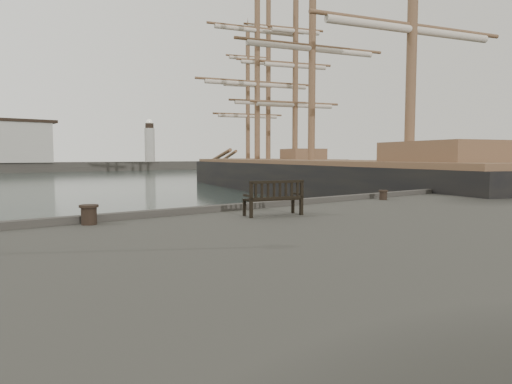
% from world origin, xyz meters
% --- Properties ---
extents(ground, '(400.00, 400.00, 0.00)m').
position_xyz_m(ground, '(0.00, 0.00, 0.00)').
color(ground, black).
rests_on(ground, ground).
extents(bench, '(1.72, 0.90, 0.94)m').
position_xyz_m(bench, '(-0.69, -1.92, 1.86)').
color(bench, black).
rests_on(bench, quay).
extents(bollard_left, '(0.48, 0.48, 0.47)m').
position_xyz_m(bollard_left, '(-5.25, -0.54, 1.80)').
color(bollard_left, black).
rests_on(bollard_left, quay).
extents(bollard_right, '(0.40, 0.40, 0.37)m').
position_xyz_m(bollard_right, '(5.53, -0.87, 1.74)').
color(bollard_right, black).
rests_on(bollard_right, quay).
extents(tall_ship_main, '(19.70, 44.14, 32.54)m').
position_xyz_m(tall_ship_main, '(18.79, 16.64, 0.81)').
color(tall_ship_main, black).
rests_on(tall_ship_main, ground).
extents(tall_ship_far, '(15.86, 30.92, 26.08)m').
position_xyz_m(tall_ship_far, '(28.16, 34.14, 0.85)').
color(tall_ship_far, black).
rests_on(tall_ship_far, ground).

